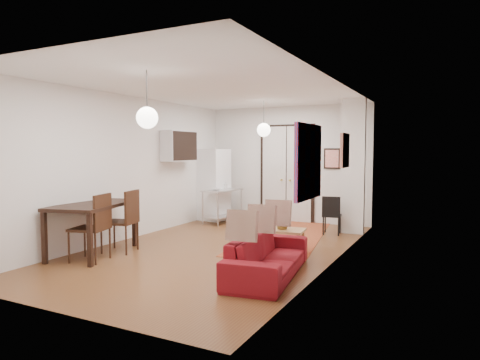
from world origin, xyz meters
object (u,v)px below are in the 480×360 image
at_px(sofa, 268,256).
at_px(kitchen_counter, 222,202).
at_px(fridge, 214,185).
at_px(dining_table, 93,209).
at_px(dining_chair_far, 95,221).
at_px(coffee_table, 278,232).
at_px(dining_chair_near, 124,215).
at_px(black_side_chair, 333,212).

xyz_separation_m(sofa, kitchen_counter, (-2.80, 3.67, 0.23)).
height_order(fridge, dining_table, fridge).
height_order(fridge, dining_chair_far, fridge).
xyz_separation_m(coffee_table, kitchen_counter, (-2.38, 2.23, 0.16)).
height_order(sofa, fridge, fridge).
bearing_deg(dining_chair_near, kitchen_counter, 163.63).
distance_m(dining_chair_near, dining_chair_far, 0.70).
height_order(dining_table, dining_chair_far, dining_chair_far).
xyz_separation_m(sofa, coffee_table, (-0.42, 1.44, 0.06)).
bearing_deg(coffee_table, black_side_chair, 77.87).
xyz_separation_m(coffee_table, dining_chair_near, (-2.50, -1.16, 0.28)).
xyz_separation_m(fridge, dining_chair_far, (0.28, -4.37, -0.27)).
distance_m(kitchen_counter, dining_chair_far, 4.10).
height_order(sofa, black_side_chair, black_side_chair).
bearing_deg(sofa, dining_chair_near, 76.59).
distance_m(sofa, black_side_chair, 3.51).
relative_size(coffee_table, kitchen_counter, 0.87).
relative_size(sofa, fridge, 1.10).
bearing_deg(sofa, black_side_chair, -8.37).
height_order(sofa, dining_table, dining_table).
bearing_deg(sofa, dining_chair_far, 90.22).
relative_size(dining_table, dining_chair_far, 1.62).
bearing_deg(black_side_chair, dining_chair_far, 44.94).
distance_m(dining_chair_near, black_side_chair, 4.38).
bearing_deg(dining_chair_far, coffee_table, 112.36).
height_order(fridge, black_side_chair, fridge).
xyz_separation_m(sofa, dining_table, (-3.21, -0.19, 0.50)).
height_order(dining_chair_near, dining_chair_far, same).
distance_m(sofa, dining_chair_far, 2.98).
height_order(kitchen_counter, fridge, fridge).
bearing_deg(fridge, dining_chair_far, -78.32).
relative_size(kitchen_counter, fridge, 0.62).
relative_size(dining_table, black_side_chair, 2.15).
distance_m(fridge, dining_chair_far, 4.38).
bearing_deg(dining_chair_near, dining_chair_far, -14.27).
xyz_separation_m(kitchen_counter, black_side_chair, (2.82, -0.16, -0.04)).
height_order(coffee_table, dining_chair_far, dining_chair_far).
bearing_deg(black_side_chair, coffee_table, 69.67).
bearing_deg(fridge, coffee_table, -33.99).
height_order(sofa, kitchen_counter, kitchen_counter).
xyz_separation_m(kitchen_counter, dining_chair_far, (-0.12, -4.09, 0.12)).
relative_size(fridge, black_side_chair, 2.21).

